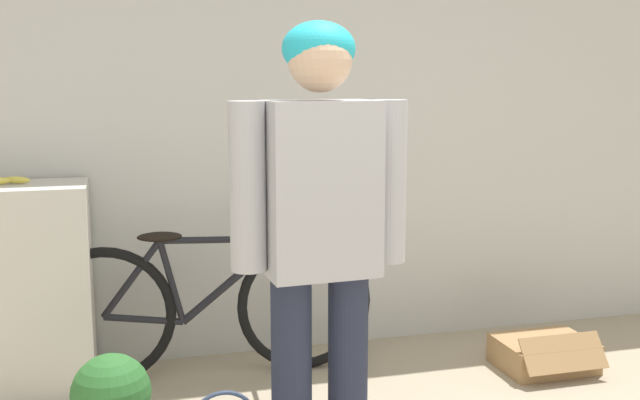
% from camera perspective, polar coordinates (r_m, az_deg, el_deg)
% --- Properties ---
extents(wall_back, '(8.00, 0.07, 2.60)m').
position_cam_1_polar(wall_back, '(4.09, -4.30, 6.18)').
color(wall_back, silver).
rests_on(wall_back, ground_plane).
extents(person, '(0.64, 0.27, 1.72)m').
position_cam_1_polar(person, '(2.66, -0.01, -1.49)').
color(person, '#23283D').
rests_on(person, ground_plane).
extents(bicycle, '(1.72, 0.46, 0.78)m').
position_cam_1_polar(bicycle, '(3.88, -8.63, -8.01)').
color(bicycle, black).
rests_on(bicycle, ground_plane).
extents(cardboard_box, '(0.48, 0.42, 0.23)m').
position_cam_1_polar(cardboard_box, '(4.21, 16.69, -11.14)').
color(cardboard_box, '#A87F51').
rests_on(cardboard_box, ground_plane).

